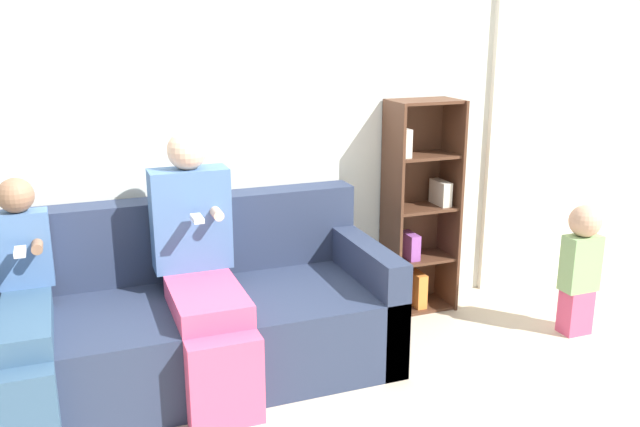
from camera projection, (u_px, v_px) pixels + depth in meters
The scene contains 8 objects.
ground_plane at pixel (266, 416), 3.15m from camera, with size 14.00×14.00×0.00m, color beige.
back_wall at pixel (207, 115), 3.74m from camera, with size 10.00×0.06×2.55m.
curtain_panel at pixel (543, 118), 4.50m from camera, with size 0.84×0.04×2.30m.
couch at pixel (184, 320), 3.48m from camera, with size 2.09×0.91×0.86m.
adult_seated at pixel (201, 262), 3.32m from camera, with size 0.40×0.84×1.25m.
child_seated at pixel (25, 309), 3.02m from camera, with size 0.26×0.85×1.07m.
toddler_standing at pixel (581, 264), 3.89m from camera, with size 0.21×0.18×0.78m.
bookshelf at pixel (418, 210), 4.21m from camera, with size 0.43×0.28×1.32m.
Camera 1 is at (-0.76, -2.68, 1.76)m, focal length 38.00 mm.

